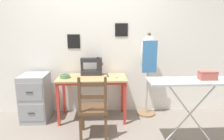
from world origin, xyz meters
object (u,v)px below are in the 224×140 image
(scissors, at_px, (118,78))
(ironing_board, at_px, (193,84))
(sewing_machine, at_px, (93,67))
(fabric_bowl, at_px, (65,76))
(storage_box, at_px, (208,75))
(filing_cabinet, at_px, (36,97))
(thread_spool_near_machine, at_px, (105,77))
(thread_spool_mid_table, at_px, (108,76))
(wooden_chair, at_px, (93,109))
(dress_form, at_px, (148,59))

(scissors, height_order, ironing_board, ironing_board)
(sewing_machine, relative_size, fabric_bowl, 2.31)
(storage_box, bearing_deg, filing_cabinet, 161.56)
(thread_spool_near_machine, height_order, ironing_board, ironing_board)
(ironing_board, relative_size, storage_box, 5.10)
(sewing_machine, height_order, scissors, sewing_machine)
(thread_spool_mid_table, height_order, ironing_board, ironing_board)
(scissors, xyz_separation_m, wooden_chair, (-0.38, -0.47, -0.31))
(wooden_chair, relative_size, ironing_board, 0.81)
(sewing_machine, height_order, ironing_board, sewing_machine)
(storage_box, bearing_deg, thread_spool_mid_table, 147.22)
(fabric_bowl, distance_m, storage_box, 2.08)
(fabric_bowl, bearing_deg, sewing_machine, 24.15)
(sewing_machine, distance_m, fabric_bowl, 0.49)
(thread_spool_near_machine, height_order, thread_spool_mid_table, same)
(scissors, relative_size, thread_spool_mid_table, 2.82)
(wooden_chair, relative_size, filing_cabinet, 1.17)
(dress_form, xyz_separation_m, storage_box, (0.55, -0.93, -0.05))
(wooden_chair, xyz_separation_m, dress_form, (0.91, 0.71, 0.57))
(fabric_bowl, xyz_separation_m, scissors, (0.85, -0.06, -0.03))
(thread_spool_mid_table, bearing_deg, fabric_bowl, -175.80)
(fabric_bowl, distance_m, thread_spool_near_machine, 0.64)
(sewing_machine, bearing_deg, wooden_chair, -87.07)
(scissors, xyz_separation_m, ironing_board, (0.89, -0.70, 0.11))
(fabric_bowl, xyz_separation_m, filing_cabinet, (-0.52, 0.07, -0.38))
(thread_spool_near_machine, relative_size, storage_box, 0.16)
(thread_spool_near_machine, distance_m, dress_form, 0.80)
(dress_form, bearing_deg, scissors, -155.35)
(fabric_bowl, height_order, storage_box, storage_box)
(wooden_chair, distance_m, ironing_board, 1.36)
(sewing_machine, xyz_separation_m, wooden_chair, (0.04, -0.72, -0.45))
(filing_cabinet, height_order, ironing_board, ironing_board)
(scissors, distance_m, thread_spool_near_machine, 0.22)
(scissors, height_order, thread_spool_mid_table, thread_spool_mid_table)
(wooden_chair, bearing_deg, dress_form, 38.13)
(thread_spool_near_machine, distance_m, storage_box, 1.51)
(filing_cabinet, bearing_deg, thread_spool_mid_table, -0.75)
(scissors, xyz_separation_m, filing_cabinet, (-1.37, 0.13, -0.35))
(fabric_bowl, height_order, ironing_board, ironing_board)
(thread_spool_near_machine, xyz_separation_m, ironing_board, (1.10, -0.77, 0.09))
(scissors, relative_size, storage_box, 0.55)
(fabric_bowl, distance_m, dress_form, 1.41)
(scissors, bearing_deg, ironing_board, -38.26)
(fabric_bowl, bearing_deg, thread_spool_near_machine, 0.55)
(wooden_chair, bearing_deg, thread_spool_mid_table, 69.80)
(thread_spool_mid_table, distance_m, storage_box, 1.49)
(filing_cabinet, bearing_deg, storage_box, -18.44)
(scissors, bearing_deg, thread_spool_near_machine, 162.71)
(scissors, distance_m, dress_form, 0.64)
(filing_cabinet, bearing_deg, wooden_chair, -30.85)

